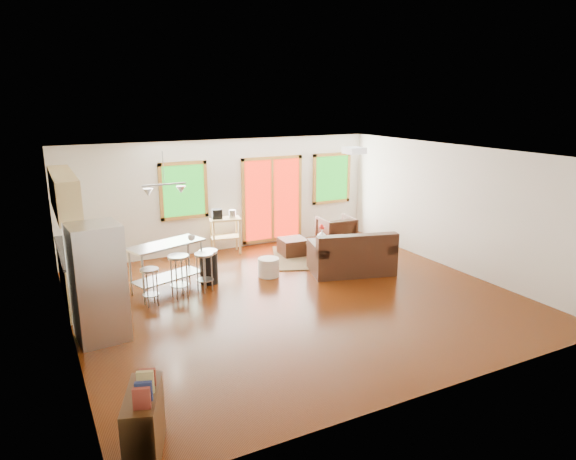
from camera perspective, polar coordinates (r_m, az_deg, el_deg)
name	(u,v)px	position (r m, az deg, el deg)	size (l,w,h in m)	color
floor	(296,298)	(9.41, 0.84, -7.56)	(7.50, 7.00, 0.02)	#3A1604
ceiling	(296,153)	(8.77, 0.91, 8.51)	(7.50, 7.00, 0.02)	white
back_wall	(225,195)	(12.13, -6.98, 3.86)	(7.50, 0.02, 2.60)	silver
left_wall	(64,258)	(8.01, -23.61, -2.90)	(0.02, 7.00, 2.60)	silver
right_wall	(455,208)	(11.23, 18.06, 2.37)	(0.02, 7.00, 2.60)	silver
front_wall	(438,295)	(6.28, 16.29, -6.93)	(7.50, 0.02, 2.60)	silver
window_left	(184,191)	(11.75, -11.51, 4.31)	(1.10, 0.05, 1.30)	#115310
french_doors	(272,199)	(12.58, -1.75, 3.42)	(1.60, 0.05, 2.10)	#AB1508
window_right	(332,178)	(13.32, 4.88, 5.74)	(1.10, 0.05, 1.30)	#115310
rug	(326,257)	(11.71, 4.20, -2.97)	(2.33, 1.79, 0.02)	#445D3A
loveseat	(352,256)	(10.67, 7.12, -2.90)	(1.86, 1.35, 0.89)	black
coffee_table	(330,244)	(11.54, 4.74, -1.52)	(1.13, 0.87, 0.40)	#3A200D
armchair	(336,230)	(12.53, 5.36, 0.04)	(0.78, 0.73, 0.80)	black
ottoman	(293,247)	(11.80, 0.54, -1.87)	(0.58, 0.58, 0.39)	black
pouf	(269,267)	(10.43, -2.17, -4.15)	(0.43, 0.43, 0.38)	silver
vase	(322,234)	(11.66, 3.77, -0.42)	(0.25, 0.26, 0.34)	silver
book	(337,231)	(11.86, 5.45, -0.13)	(0.20, 0.03, 0.27)	maroon
cabinets	(75,250)	(9.76, -22.55, -2.07)	(0.64, 2.24, 2.30)	tan
refrigerator	(99,283)	(8.08, -20.30, -5.51)	(0.78, 0.75, 1.77)	#B7BABC
island	(167,258)	(9.87, -13.32, -3.02)	(1.53, 1.00, 0.90)	#B7BABC
cup	(191,237)	(9.68, -10.68, -0.78)	(0.13, 0.10, 0.13)	white
bar_stool_a	(150,278)	(9.20, -15.10, -5.20)	(0.36, 0.36, 0.68)	#B7BABC
bar_stool_b	(179,266)	(9.41, -12.05, -3.97)	(0.44, 0.44, 0.80)	#B7BABC
bar_stool_c	(204,263)	(9.64, -9.30, -3.65)	(0.46, 0.46, 0.74)	#B7BABC
trash_can	(209,266)	(10.12, -8.79, -4.03)	(0.45, 0.45, 0.66)	black
kitchen_cart	(224,223)	(11.87, -7.12, 0.77)	(0.76, 0.56, 1.06)	tan
bookshelf	(144,424)	(5.66, -15.69, -20.03)	(0.57, 0.87, 0.95)	#3A200D
ceiling_flush	(354,151)	(10.11, 7.38, 8.75)	(0.35, 0.35, 0.12)	white
pendant_light	(165,190)	(9.59, -13.54, 4.33)	(0.80, 0.18, 0.79)	gray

